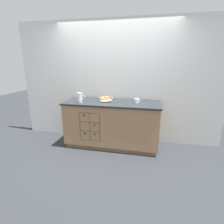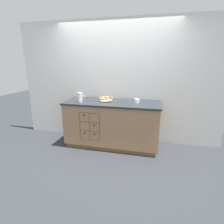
# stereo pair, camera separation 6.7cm
# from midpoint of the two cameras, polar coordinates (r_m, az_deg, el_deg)

# --- Properties ---
(ground_plane) EXTENTS (14.00, 14.00, 0.00)m
(ground_plane) POSITION_cam_midpoint_polar(r_m,az_deg,el_deg) (3.79, 0.52, -10.67)
(ground_plane) COLOR #2D3035
(back_wall) EXTENTS (4.40, 0.06, 2.55)m
(back_wall) POSITION_cam_midpoint_polar(r_m,az_deg,el_deg) (3.81, 1.96, 9.57)
(back_wall) COLOR silver
(back_wall) RESTS_ON ground_plane
(kitchen_island) EXTENTS (1.90, 0.73, 0.94)m
(kitchen_island) POSITION_cam_midpoint_polar(r_m,az_deg,el_deg) (3.60, 0.47, -3.92)
(kitchen_island) COLOR brown
(kitchen_island) RESTS_ON ground_plane
(fruit_bowl) EXTENTS (0.29, 0.29, 0.08)m
(fruit_bowl) POSITION_cam_midpoint_polar(r_m,az_deg,el_deg) (3.56, -1.40, 4.34)
(fruit_bowl) COLOR tan
(fruit_bowl) RESTS_ON kitchen_island
(white_pitcher) EXTENTS (0.15, 0.10, 0.19)m
(white_pitcher) POSITION_cam_midpoint_polar(r_m,az_deg,el_deg) (3.50, -9.84, 4.79)
(white_pitcher) COLOR silver
(white_pitcher) RESTS_ON kitchen_island
(ceramic_mug) EXTENTS (0.12, 0.08, 0.09)m
(ceramic_mug) POSITION_cam_midpoint_polar(r_m,az_deg,el_deg) (3.41, 8.61, 3.61)
(ceramic_mug) COLOR white
(ceramic_mug) RESTS_ON kitchen_island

